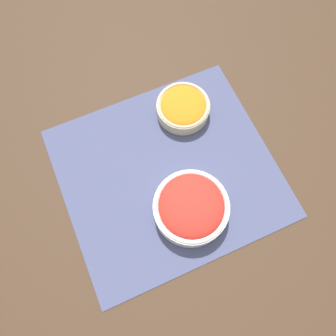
# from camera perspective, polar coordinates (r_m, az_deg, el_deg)

# --- Properties ---
(ground_plane) EXTENTS (3.00, 3.00, 0.00)m
(ground_plane) POSITION_cam_1_polar(r_m,az_deg,el_deg) (0.83, 0.00, -0.79)
(ground_plane) COLOR #422D1E
(placemat) EXTENTS (0.52, 0.48, 0.00)m
(placemat) POSITION_cam_1_polar(r_m,az_deg,el_deg) (0.82, 0.00, -0.75)
(placemat) COLOR #474C70
(placemat) RESTS_ON ground_plane
(tomato_bowl) EXTENTS (0.18, 0.18, 0.07)m
(tomato_bowl) POSITION_cam_1_polar(r_m,az_deg,el_deg) (0.76, 4.03, -6.85)
(tomato_bowl) COLOR white
(tomato_bowl) RESTS_ON placemat
(carrot_bowl) EXTENTS (0.14, 0.14, 0.05)m
(carrot_bowl) POSITION_cam_1_polar(r_m,az_deg,el_deg) (0.87, 2.64, 10.52)
(carrot_bowl) COLOR #C6B28E
(carrot_bowl) RESTS_ON placemat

